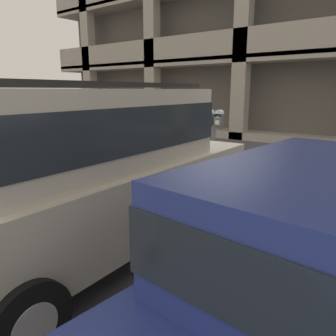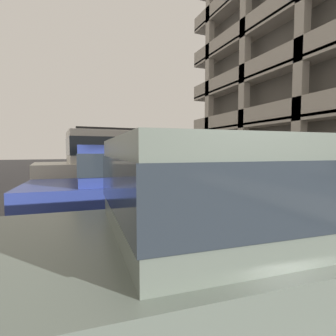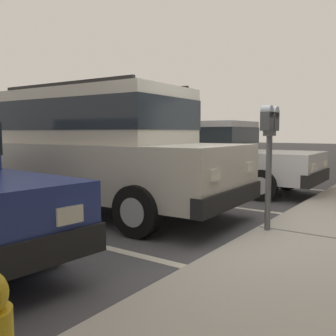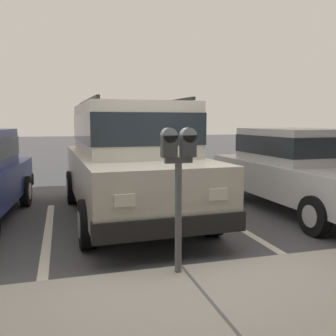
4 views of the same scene
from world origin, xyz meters
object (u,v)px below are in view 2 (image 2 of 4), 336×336
object	(u,v)px
fire_hydrant	(320,200)
blue_coupe	(267,232)
dark_hatchback	(147,185)
parking_meter_near	(211,157)
silver_suv	(124,163)
parking_meter_far	(153,158)
red_sedan	(116,166)

from	to	relation	value
fire_hydrant	blue_coupe	bearing A→B (deg)	-57.44
dark_hatchback	parking_meter_near	world-z (taller)	parking_meter_near
parking_meter_near	blue_coupe	bearing A→B (deg)	-27.45
silver_suv	fire_hydrant	xyz separation A→B (m)	(3.69, 3.17, -0.62)
silver_suv	blue_coupe	bearing A→B (deg)	-3.59
silver_suv	dark_hatchback	xyz separation A→B (m)	(2.78, -0.19, -0.27)
silver_suv	parking_meter_far	bearing A→B (deg)	151.86
dark_hatchback	fire_hydrant	bearing A→B (deg)	79.47
parking_meter_near	parking_meter_far	xyz separation A→B (m)	(-5.82, -0.04, -0.17)
red_sedan	dark_hatchback	world-z (taller)	same
blue_coupe	parking_meter_far	xyz separation A→B (m)	(-11.62, 2.98, 0.24)
red_sedan	fire_hydrant	xyz separation A→B (m)	(6.90, 2.79, -0.36)
blue_coupe	parking_meter_near	size ratio (longest dim) A/B	3.06
dark_hatchback	fire_hydrant	size ratio (longest dim) A/B	6.58
red_sedan	parking_meter_far	world-z (taller)	parking_meter_far
parking_meter_near	fire_hydrant	distance (m)	3.78
red_sedan	silver_suv	bearing A→B (deg)	-7.95
silver_suv	blue_coupe	distance (m)	5.81
silver_suv	parking_meter_near	xyz separation A→B (m)	(0.00, 2.87, 0.15)
blue_coupe	parking_meter_far	size ratio (longest dim) A/B	3.20
dark_hatchback	parking_meter_far	world-z (taller)	parking_meter_far
parking_meter_far	silver_suv	bearing A→B (deg)	-25.96
red_sedan	parking_meter_near	distance (m)	4.09
silver_suv	dark_hatchback	size ratio (longest dim) A/B	1.05
parking_meter_near	fire_hydrant	world-z (taller)	parking_meter_near
dark_hatchback	parking_meter_near	xyz separation A→B (m)	(-2.78, 3.06, 0.41)
parking_meter_far	blue_coupe	bearing A→B (deg)	-14.36
parking_meter_far	fire_hydrant	bearing A→B (deg)	2.01
silver_suv	dark_hatchback	bearing A→B (deg)	-6.10
dark_hatchback	fire_hydrant	world-z (taller)	dark_hatchback
silver_suv	parking_meter_near	distance (m)	2.87
parking_meter_far	fire_hydrant	distance (m)	9.53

